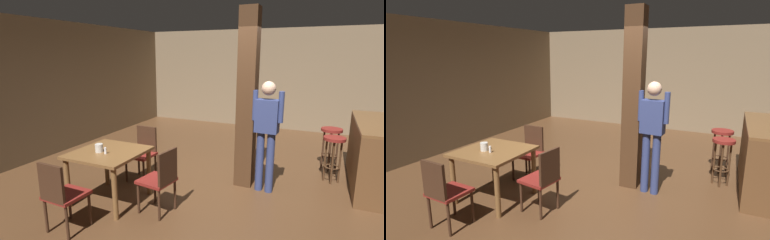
# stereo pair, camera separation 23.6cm
# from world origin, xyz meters

# --- Properties ---
(ground_plane) EXTENTS (10.80, 10.80, 0.00)m
(ground_plane) POSITION_xyz_m (0.00, 0.00, 0.00)
(ground_plane) COLOR #4C301C
(wall_back) EXTENTS (8.00, 0.10, 2.80)m
(wall_back) POSITION_xyz_m (0.00, 4.50, 1.40)
(wall_back) COLOR #756047
(wall_back) RESTS_ON ground_plane
(wall_left) EXTENTS (0.10, 9.00, 2.80)m
(wall_left) POSITION_xyz_m (-4.00, 0.00, 1.40)
(wall_left) COLOR #756047
(wall_left) RESTS_ON ground_plane
(pillar) EXTENTS (0.28, 0.28, 2.80)m
(pillar) POSITION_xyz_m (0.16, 0.35, 1.40)
(pillar) COLOR #422816
(pillar) RESTS_ON ground_plane
(dining_table) EXTENTS (0.95, 0.95, 0.75)m
(dining_table) POSITION_xyz_m (-1.48, -1.01, 0.63)
(dining_table) COLOR brown
(dining_table) RESTS_ON ground_plane
(chair_south) EXTENTS (0.43, 0.43, 0.89)m
(chair_south) POSITION_xyz_m (-1.46, -1.90, 0.51)
(chair_south) COLOR maroon
(chair_south) RESTS_ON ground_plane
(chair_east) EXTENTS (0.47, 0.47, 0.89)m
(chair_east) POSITION_xyz_m (-0.62, -1.03, 0.51)
(chair_east) COLOR maroon
(chair_east) RESTS_ON ground_plane
(chair_north) EXTENTS (0.43, 0.43, 0.89)m
(chair_north) POSITION_xyz_m (-1.47, -0.16, 0.51)
(chair_north) COLOR maroon
(chair_north) RESTS_ON ground_plane
(napkin_cup) EXTENTS (0.11, 0.11, 0.12)m
(napkin_cup) POSITION_xyz_m (-1.57, -1.10, 0.81)
(napkin_cup) COLOR beige
(napkin_cup) RESTS_ON dining_table
(salt_shaker) EXTENTS (0.03, 0.03, 0.09)m
(salt_shaker) POSITION_xyz_m (-1.44, -1.13, 0.80)
(salt_shaker) COLOR silver
(salt_shaker) RESTS_ON dining_table
(standing_person) EXTENTS (0.47, 0.23, 1.72)m
(standing_person) POSITION_xyz_m (0.51, 0.22, 1.00)
(standing_person) COLOR navy
(standing_person) RESTS_ON ground_plane
(bar_counter) EXTENTS (0.56, 1.97, 1.06)m
(bar_counter) POSITION_xyz_m (1.94, 1.14, 0.54)
(bar_counter) COLOR brown
(bar_counter) RESTS_ON ground_plane
(bar_stool_near) EXTENTS (0.34, 0.34, 0.78)m
(bar_stool_near) POSITION_xyz_m (1.48, 1.03, 0.58)
(bar_stool_near) COLOR maroon
(bar_stool_near) RESTS_ON ground_plane
(bar_stool_mid) EXTENTS (0.37, 0.37, 0.78)m
(bar_stool_mid) POSITION_xyz_m (1.44, 1.64, 0.59)
(bar_stool_mid) COLOR maroon
(bar_stool_mid) RESTS_ON ground_plane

